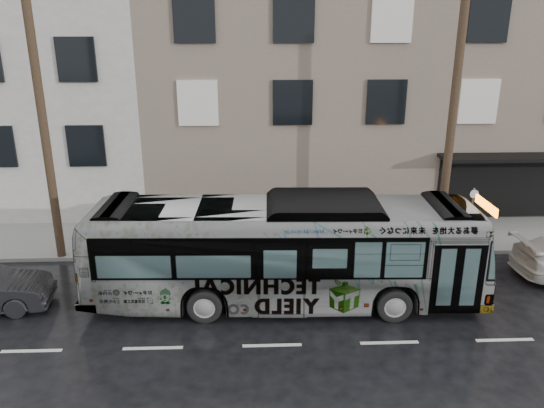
{
  "coord_description": "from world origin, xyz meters",
  "views": [
    {
      "loc": [
        -0.5,
        -14.77,
        8.27
      ],
      "look_at": [
        0.2,
        2.5,
        2.32
      ],
      "focal_mm": 35.0,
      "sensor_mm": 36.0,
      "label": 1
    }
  ],
  "objects": [
    {
      "name": "sidewalk",
      "position": [
        0.0,
        4.9,
        0.07
      ],
      "size": [
        90.0,
        3.6,
        0.15
      ],
      "primitive_type": "cube",
      "color": "gray",
      "rests_on": "ground"
    },
    {
      "name": "utility_pole_front",
      "position": [
        6.5,
        3.3,
        4.65
      ],
      "size": [
        0.3,
        0.3,
        9.0
      ],
      "primitive_type": "cylinder",
      "color": "#443422",
      "rests_on": "sidewalk"
    },
    {
      "name": "utility_pole_rear",
      "position": [
        -7.5,
        3.3,
        4.65
      ],
      "size": [
        0.3,
        0.3,
        9.0
      ],
      "primitive_type": "cylinder",
      "color": "#443422",
      "rests_on": "sidewalk"
    },
    {
      "name": "sign_post",
      "position": [
        7.6,
        3.3,
        1.35
      ],
      "size": [
        0.06,
        0.06,
        2.4
      ],
      "primitive_type": "cylinder",
      "color": "slate",
      "rests_on": "sidewalk"
    },
    {
      "name": "ground",
      "position": [
        0.0,
        0.0,
        0.0
      ],
      "size": [
        120.0,
        120.0,
        0.0
      ],
      "primitive_type": "plane",
      "color": "black",
      "rests_on": "ground"
    },
    {
      "name": "bus",
      "position": [
        0.46,
        -0.05,
        1.67
      ],
      "size": [
        12.09,
        3.21,
        3.34
      ],
      "primitive_type": "imported",
      "rotation": [
        0.0,
        0.0,
        1.54
      ],
      "color": "#B2B2B2",
      "rests_on": "ground"
    },
    {
      "name": "building_taupe",
      "position": [
        5.0,
        12.7,
        5.5
      ],
      "size": [
        20.0,
        12.0,
        11.0
      ],
      "primitive_type": "cube",
      "color": "#7A6E5E",
      "rests_on": "ground"
    }
  ]
}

